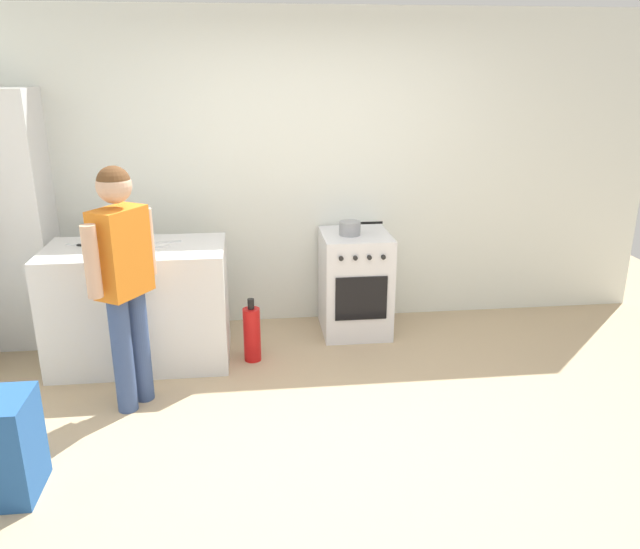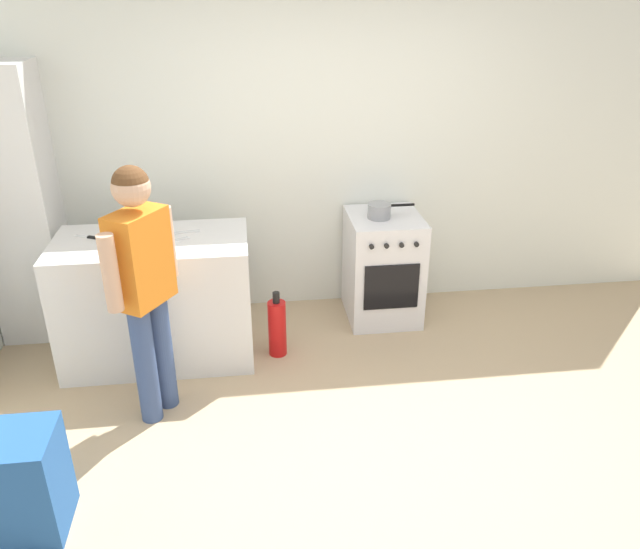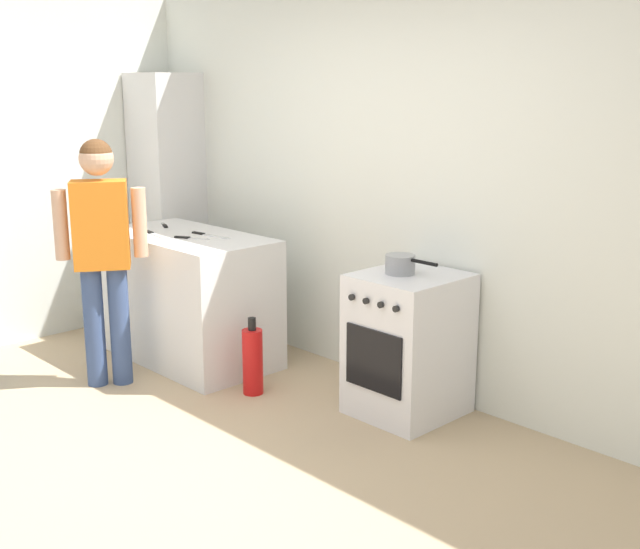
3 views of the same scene
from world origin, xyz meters
The scene contains 12 objects.
ground_plane centered at (0.00, 0.00, 0.00)m, with size 8.00×8.00×0.00m, color tan.
back_wall centered at (0.00, 1.95, 1.30)m, with size 6.00×0.10×2.60m, color silver.
counter_unit centered at (-1.35, 1.20, 0.45)m, with size 1.30×0.70×0.90m, color silver.
oven_left centered at (0.35, 1.58, 0.43)m, with size 0.55×0.62×0.85m.
pot centered at (0.30, 1.55, 0.91)m, with size 0.35×0.17×0.11m.
knife_chef centered at (-1.50, 1.04, 0.90)m, with size 0.31×0.08×0.01m.
knife_paring centered at (-1.74, 1.28, 0.91)m, with size 0.20×0.11×0.01m.
knife_bread centered at (-1.21, 1.29, 0.90)m, with size 0.35×0.08×0.01m.
knife_utility centered at (-1.21, 1.14, 0.90)m, with size 0.23×0.15×0.01m.
person centered at (-1.30, 0.53, 0.94)m, with size 0.35×0.49×1.59m.
fire_extinguisher centered at (-0.52, 1.10, 0.22)m, with size 0.13×0.13×0.50m.
larder_cabinet centered at (-2.30, 1.68, 1.00)m, with size 0.48×0.44×2.00m, color silver.
Camera 3 is at (3.23, -1.90, 1.93)m, focal length 45.00 mm.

